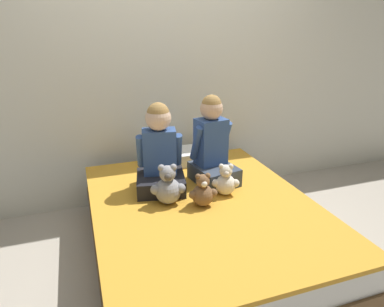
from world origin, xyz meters
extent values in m
plane|color=#B2A899|center=(0.00, 0.00, 0.00)|extent=(14.00, 14.00, 0.00)
cube|color=silver|center=(0.00, 1.07, 1.25)|extent=(8.00, 0.06, 2.50)
cube|color=brown|center=(0.00, 0.00, 0.12)|extent=(1.51, 1.87, 0.24)
cube|color=silver|center=(0.00, 0.00, 0.33)|extent=(1.48, 1.83, 0.17)
cube|color=gold|center=(0.00, 0.00, 0.43)|extent=(1.50, 1.85, 0.03)
cube|color=black|center=(-0.23, 0.29, 0.50)|extent=(0.41, 0.40, 0.12)
cube|color=#33518E|center=(-0.22, 0.34, 0.73)|extent=(0.27, 0.19, 0.34)
sphere|color=beige|center=(-0.22, 0.34, 0.98)|extent=(0.18, 0.18, 0.18)
sphere|color=#A37A42|center=(-0.22, 0.34, 1.01)|extent=(0.16, 0.16, 0.16)
cylinder|color=#33518E|center=(-0.35, 0.37, 0.74)|extent=(0.08, 0.15, 0.27)
cylinder|color=#33518E|center=(-0.08, 0.31, 0.74)|extent=(0.08, 0.15, 0.27)
cube|color=#384251|center=(0.20, 0.29, 0.51)|extent=(0.34, 0.40, 0.14)
cube|color=#33518E|center=(0.19, 0.35, 0.76)|extent=(0.25, 0.20, 0.36)
sphere|color=#DBAD89|center=(0.19, 0.35, 1.02)|extent=(0.17, 0.17, 0.17)
sphere|color=#A37A42|center=(0.19, 0.35, 1.05)|extent=(0.15, 0.15, 0.15)
cylinder|color=#33518E|center=(0.06, 0.32, 0.77)|extent=(0.08, 0.16, 0.29)
cylinder|color=#33518E|center=(0.31, 0.37, 0.77)|extent=(0.08, 0.16, 0.29)
sphere|color=#939399|center=(-0.23, 0.08, 0.53)|extent=(0.18, 0.18, 0.18)
sphere|color=#939399|center=(-0.23, 0.08, 0.66)|extent=(0.11, 0.11, 0.11)
sphere|color=#4C4742|center=(-0.24, 0.04, 0.66)|extent=(0.05, 0.05, 0.05)
sphere|color=#939399|center=(-0.27, 0.09, 0.70)|extent=(0.05, 0.05, 0.05)
sphere|color=#939399|center=(-0.19, 0.07, 0.70)|extent=(0.05, 0.05, 0.05)
sphere|color=#939399|center=(-0.32, 0.08, 0.55)|extent=(0.07, 0.07, 0.07)
sphere|color=#939399|center=(-0.15, 0.05, 0.55)|extent=(0.07, 0.07, 0.07)
sphere|color=silver|center=(0.20, 0.07, 0.52)|extent=(0.15, 0.15, 0.15)
sphere|color=silver|center=(0.20, 0.07, 0.62)|extent=(0.09, 0.09, 0.09)
sphere|color=beige|center=(0.19, 0.04, 0.62)|extent=(0.04, 0.04, 0.04)
sphere|color=silver|center=(0.17, 0.08, 0.66)|extent=(0.04, 0.04, 0.04)
sphere|color=silver|center=(0.23, 0.06, 0.66)|extent=(0.04, 0.04, 0.04)
sphere|color=silver|center=(0.13, 0.08, 0.53)|extent=(0.06, 0.06, 0.06)
sphere|color=silver|center=(0.26, 0.04, 0.53)|extent=(0.06, 0.06, 0.06)
sphere|color=brown|center=(-0.02, -0.03, 0.51)|extent=(0.15, 0.15, 0.15)
sphere|color=brown|center=(-0.02, -0.03, 0.62)|extent=(0.09, 0.09, 0.09)
sphere|color=white|center=(-0.02, -0.07, 0.62)|extent=(0.04, 0.04, 0.04)
sphere|color=brown|center=(-0.05, -0.02, 0.66)|extent=(0.04, 0.04, 0.04)
sphere|color=brown|center=(0.02, -0.03, 0.66)|extent=(0.04, 0.04, 0.04)
sphere|color=brown|center=(-0.09, -0.03, 0.53)|extent=(0.06, 0.06, 0.06)
sphere|color=brown|center=(0.05, -0.05, 0.53)|extent=(0.06, 0.06, 0.06)
cube|color=white|center=(0.00, 0.76, 0.50)|extent=(0.56, 0.29, 0.11)
camera|label=1|loc=(-0.76, -1.97, 1.60)|focal=32.00mm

